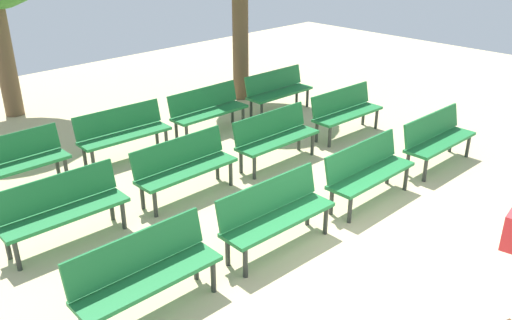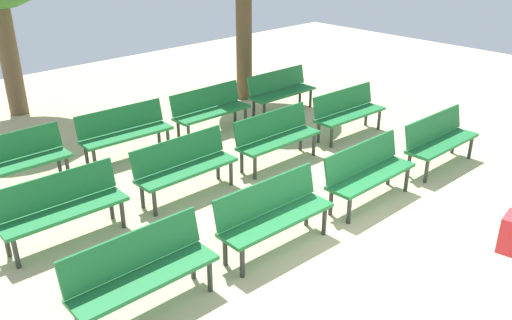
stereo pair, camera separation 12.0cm
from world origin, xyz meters
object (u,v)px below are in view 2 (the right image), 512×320
Objects in this scene: bench_r1_c2 at (276,135)px; bench_r2_c2 at (210,108)px; bench_r1_c3 at (348,110)px; bench_r0_c3 at (439,138)px; bench_r2_c0 at (14,159)px; bench_r1_c0 at (61,205)px; bench_r0_c1 at (273,212)px; bench_r0_c2 at (368,170)px; bench_r2_c3 at (281,89)px; bench_r0_c0 at (141,269)px; bench_r2_c1 at (125,130)px; bench_r1_c1 at (184,164)px.

bench_r1_c2 is 1.87m from bench_r2_c2.
bench_r2_c2 is at bearing 136.38° from bench_r1_c3.
bench_r2_c0 is at bearing 145.20° from bench_r0_c3.
bench_r0_c1 is at bearing -45.07° from bench_r1_c0.
bench_r1_c3 is 2.63m from bench_r2_c2.
bench_r0_c2 and bench_r2_c0 have the same top height.
bench_r0_c1 and bench_r2_c0 have the same top height.
bench_r1_c2 is at bearing -136.33° from bench_r2_c3.
bench_r1_c2 is (3.71, 1.69, 0.00)m from bench_r0_c0.
bench_r0_c0 is 1.00× the size of bench_r0_c3.
bench_r0_c3 is 0.99× the size of bench_r2_c1.
bench_r0_c2 is (1.86, -0.08, 0.00)m from bench_r0_c1.
bench_r1_c3 is at bearing -45.56° from bench_r2_c2.
bench_r1_c0 is at bearing 135.05° from bench_r0_c1.
bench_r1_c3 is (1.92, 1.85, 0.00)m from bench_r0_c2.
bench_r1_c1 is 0.99× the size of bench_r1_c3.
bench_r0_c3 is at bearing -88.76° from bench_r1_c3.
bench_r2_c1 and bench_r2_c2 have the same top height.
bench_r2_c3 is (1.97, 1.80, 0.00)m from bench_r1_c2.
bench_r2_c3 is at bearing 90.57° from bench_r1_c3.
bench_r2_c3 is at bearing 45.41° from bench_r0_c1.
bench_r2_c3 is (3.84, 3.60, 0.00)m from bench_r0_c1.
bench_r0_c1 is 1.00× the size of bench_r1_c3.
bench_r2_c2 is (1.80, -0.10, 0.00)m from bench_r2_c1.
bench_r0_c2 is 1.00× the size of bench_r2_c2.
bench_r1_c1 is at bearing -179.76° from bench_r1_c3.
bench_r2_c0 is at bearing 116.55° from bench_r0_c1.
bench_r1_c3 is (3.73, -0.14, 0.00)m from bench_r1_c1.
bench_r0_c2 is 4.22m from bench_r1_c0.
bench_r0_c1 is 1.00× the size of bench_r1_c0.
bench_r2_c3 is at bearing 33.13° from bench_r0_c0.
bench_r2_c1 is (-1.72, 1.96, 0.00)m from bench_r1_c2.
bench_r0_c3 is 1.92m from bench_r1_c3.
bench_r1_c2 is 1.00× the size of bench_r2_c0.
bench_r1_c3 is 4.14m from bench_r2_c1.
bench_r0_c0 is at bearing 177.81° from bench_r0_c2.
bench_r1_c0 is 5.90m from bench_r2_c3.
bench_r2_c0 is at bearing -178.52° from bench_r2_c1.
bench_r0_c0 and bench_r1_c1 have the same top height.
bench_r0_c2 is 0.99× the size of bench_r1_c0.
bench_r0_c1 is at bearing -152.55° from bench_r1_c3.
bench_r1_c0 and bench_r2_c3 have the same top height.
bench_r2_c1 is at bearing 44.18° from bench_r1_c0.
bench_r0_c1 is at bearing 178.80° from bench_r0_c3.
bench_r0_c3 and bench_r2_c3 have the same top height.
bench_r2_c1 is at bearing 177.38° from bench_r2_c2.
bench_r1_c2 is at bearing -92.00° from bench_r2_c2.
bench_r2_c2 is (1.95, 3.66, 0.00)m from bench_r0_c1.
bench_r1_c0 and bench_r1_c2 have the same top height.
bench_r1_c2 is (-1.87, 1.95, 0.00)m from bench_r0_c3.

